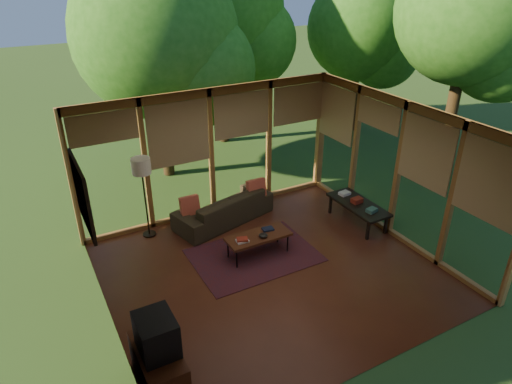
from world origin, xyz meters
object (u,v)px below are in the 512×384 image
media_cabinet (159,368)px  television (156,335)px  sofa (224,208)px  floor_lamp (142,171)px  coffee_table (258,237)px  side_console (358,205)px

media_cabinet → television: bearing=0.0°
sofa → floor_lamp: floor_lamp is taller
floor_lamp → coffee_table: size_ratio=1.38×
media_cabinet → side_console: bearing=22.2°
floor_lamp → media_cabinet: bearing=-104.6°
media_cabinet → coffee_table: bearing=38.0°
television → floor_lamp: bearing=75.7°
sofa → coffee_table: bearing=77.0°
side_console → media_cabinet: bearing=-157.8°
television → media_cabinet: bearing=180.0°
media_cabinet → television: size_ratio=1.82×
media_cabinet → floor_lamp: 3.88m
coffee_table → sofa: bearing=91.2°
coffee_table → side_console: bearing=0.7°
sofa → television: 4.23m
sofa → coffee_table: size_ratio=1.76×
television → sofa: bearing=54.1°
sofa → media_cabinet: sofa is taller
sofa → media_cabinet: 4.20m
coffee_table → media_cabinet: bearing=-142.0°
television → side_console: television is taller
sofa → floor_lamp: (-1.55, 0.21, 1.10)m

